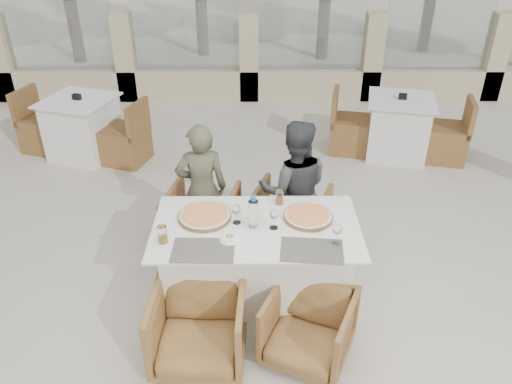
{
  "coord_description": "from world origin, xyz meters",
  "views": [
    {
      "loc": [
        0.07,
        -3.26,
        2.97
      ],
      "look_at": [
        0.09,
        0.21,
        0.9
      ],
      "focal_mm": 35.0,
      "sensor_mm": 36.0,
      "label": 1
    }
  ],
  "objects_px": {
    "pizza_right": "(308,216)",
    "diner_right": "(294,190)",
    "water_bottle": "(253,212)",
    "bg_table_b": "(398,127)",
    "diner_left": "(202,189)",
    "armchair_near_left": "(199,326)",
    "beer_glass_right": "(280,197)",
    "armchair_near_right": "(308,328)",
    "dining_table": "(256,265)",
    "armchair_far_left": "(202,217)",
    "wine_glass_near": "(274,218)",
    "wine_glass_centre": "(237,213)",
    "wine_glass_corner": "(337,233)",
    "bg_table_a": "(83,128)",
    "olive_dish": "(230,238)",
    "beer_glass_left": "(163,234)",
    "armchair_far_right": "(289,221)",
    "pizza_left": "(205,215)"
  },
  "relations": [
    {
      "from": "pizza_right",
      "to": "diner_right",
      "type": "distance_m",
      "value": 0.62
    },
    {
      "from": "water_bottle",
      "to": "bg_table_b",
      "type": "distance_m",
      "value": 3.39
    },
    {
      "from": "diner_left",
      "to": "armchair_near_left",
      "type": "bearing_deg",
      "value": 85.16
    },
    {
      "from": "beer_glass_right",
      "to": "armchair_near_right",
      "type": "distance_m",
      "value": 1.07
    },
    {
      "from": "dining_table",
      "to": "pizza_right",
      "type": "xyz_separation_m",
      "value": [
        0.41,
        0.11,
        0.41
      ]
    },
    {
      "from": "armchair_far_left",
      "to": "bg_table_b",
      "type": "relative_size",
      "value": 0.4
    },
    {
      "from": "wine_glass_near",
      "to": "beer_glass_right",
      "type": "relative_size",
      "value": 1.47
    },
    {
      "from": "pizza_right",
      "to": "beer_glass_right",
      "type": "height_order",
      "value": "beer_glass_right"
    },
    {
      "from": "water_bottle",
      "to": "beer_glass_right",
      "type": "relative_size",
      "value": 2.14
    },
    {
      "from": "wine_glass_centre",
      "to": "wine_glass_corner",
      "type": "height_order",
      "value": "same"
    },
    {
      "from": "dining_table",
      "to": "bg_table_a",
      "type": "height_order",
      "value": "same"
    },
    {
      "from": "wine_glass_centre",
      "to": "olive_dish",
      "type": "height_order",
      "value": "wine_glass_centre"
    },
    {
      "from": "water_bottle",
      "to": "bg_table_b",
      "type": "xyz_separation_m",
      "value": [
        1.87,
        2.78,
        -0.52
      ]
    },
    {
      "from": "diner_right",
      "to": "beer_glass_right",
      "type": "bearing_deg",
      "value": 69.24
    },
    {
      "from": "pizza_right",
      "to": "water_bottle",
      "type": "relative_size",
      "value": 1.45
    },
    {
      "from": "wine_glass_near",
      "to": "beer_glass_left",
      "type": "height_order",
      "value": "wine_glass_near"
    },
    {
      "from": "wine_glass_centre",
      "to": "bg_table_a",
      "type": "distance_m",
      "value": 3.46
    },
    {
      "from": "water_bottle",
      "to": "armchair_near_left",
      "type": "height_order",
      "value": "water_bottle"
    },
    {
      "from": "wine_glass_centre",
      "to": "diner_right",
      "type": "xyz_separation_m",
      "value": [
        0.5,
        0.66,
        -0.19
      ]
    },
    {
      "from": "pizza_right",
      "to": "diner_left",
      "type": "bearing_deg",
      "value": 143.36
    },
    {
      "from": "armchair_far_right",
      "to": "olive_dish",
      "type": "bearing_deg",
      "value": 80.4
    },
    {
      "from": "olive_dish",
      "to": "bg_table_a",
      "type": "height_order",
      "value": "olive_dish"
    },
    {
      "from": "beer_glass_right",
      "to": "diner_right",
      "type": "xyz_separation_m",
      "value": [
        0.15,
        0.38,
        -0.16
      ]
    },
    {
      "from": "beer_glass_right",
      "to": "olive_dish",
      "type": "distance_m",
      "value": 0.64
    },
    {
      "from": "pizza_left",
      "to": "diner_right",
      "type": "distance_m",
      "value": 0.97
    },
    {
      "from": "beer_glass_left",
      "to": "diner_left",
      "type": "relative_size",
      "value": 0.11
    },
    {
      "from": "wine_glass_corner",
      "to": "diner_right",
      "type": "bearing_deg",
      "value": 104.34
    },
    {
      "from": "pizza_left",
      "to": "beer_glass_left",
      "type": "xyz_separation_m",
      "value": [
        -0.28,
        -0.31,
        0.04
      ]
    },
    {
      "from": "dining_table",
      "to": "wine_glass_near",
      "type": "bearing_deg",
      "value": -9.42
    },
    {
      "from": "beer_glass_left",
      "to": "armchair_far_right",
      "type": "bearing_deg",
      "value": 43.15
    },
    {
      "from": "pizza_left",
      "to": "olive_dish",
      "type": "height_order",
      "value": "pizza_left"
    },
    {
      "from": "armchair_near_left",
      "to": "diner_left",
      "type": "xyz_separation_m",
      "value": [
        -0.08,
        1.36,
        0.34
      ]
    },
    {
      "from": "olive_dish",
      "to": "armchair_near_left",
      "type": "bearing_deg",
      "value": -118.05
    },
    {
      "from": "wine_glass_centre",
      "to": "diner_left",
      "type": "xyz_separation_m",
      "value": [
        -0.34,
        0.73,
        -0.22
      ]
    },
    {
      "from": "armchair_far_left",
      "to": "beer_glass_left",
      "type": "bearing_deg",
      "value": 93.39
    },
    {
      "from": "pizza_left",
      "to": "wine_glass_centre",
      "type": "bearing_deg",
      "value": -14.39
    },
    {
      "from": "pizza_left",
      "to": "wine_glass_centre",
      "type": "xyz_separation_m",
      "value": [
        0.25,
        -0.07,
        0.06
      ]
    },
    {
      "from": "water_bottle",
      "to": "dining_table",
      "type": "bearing_deg",
      "value": -8.06
    },
    {
      "from": "water_bottle",
      "to": "bg_table_a",
      "type": "relative_size",
      "value": 0.16
    },
    {
      "from": "water_bottle",
      "to": "pizza_right",
      "type": "bearing_deg",
      "value": 13.57
    },
    {
      "from": "diner_right",
      "to": "dining_table",
      "type": "bearing_deg",
      "value": 64.94
    },
    {
      "from": "wine_glass_centre",
      "to": "beer_glass_left",
      "type": "height_order",
      "value": "wine_glass_centre"
    },
    {
      "from": "pizza_right",
      "to": "armchair_far_left",
      "type": "height_order",
      "value": "pizza_right"
    },
    {
      "from": "diner_right",
      "to": "wine_glass_near",
      "type": "bearing_deg",
      "value": 74.85
    },
    {
      "from": "wine_glass_near",
      "to": "water_bottle",
      "type": "bearing_deg",
      "value": 170.77
    },
    {
      "from": "bg_table_a",
      "to": "bg_table_b",
      "type": "distance_m",
      "value": 4.07
    },
    {
      "from": "beer_glass_left",
      "to": "pizza_right",
      "type": "bearing_deg",
      "value": 15.5
    },
    {
      "from": "diner_right",
      "to": "armchair_far_right",
      "type": "bearing_deg",
      "value": -48.14
    },
    {
      "from": "armchair_far_right",
      "to": "wine_glass_near",
      "type": "bearing_deg",
      "value": 96.24
    },
    {
      "from": "armchair_near_left",
      "to": "armchair_near_right",
      "type": "xyz_separation_m",
      "value": [
        0.79,
        0.01,
        -0.03
      ]
    }
  ]
}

